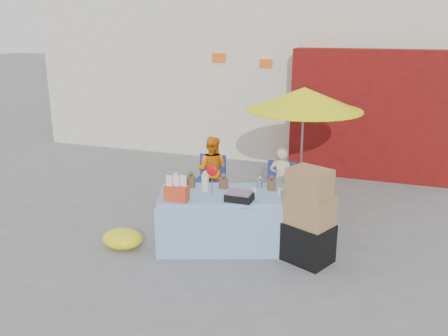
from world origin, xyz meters
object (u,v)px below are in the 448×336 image
at_px(market_table, 230,218).
at_px(box_stack, 309,220).
at_px(vendor_orange, 212,169).
at_px(chair_left, 209,190).
at_px(vendor_beige, 281,179).
at_px(chair_right, 278,198).
at_px(umbrella, 304,100).

xyz_separation_m(market_table, box_stack, (1.14, -0.14, 0.19)).
bearing_deg(vendor_orange, market_table, 117.62).
relative_size(chair_left, box_stack, 0.66).
bearing_deg(vendor_beige, market_table, 74.76).
height_order(chair_left, vendor_beige, vendor_beige).
height_order(chair_right, box_stack, box_stack).
height_order(market_table, vendor_beige, market_table).
bearing_deg(chair_right, vendor_orange, 172.00).
relative_size(chair_left, umbrella, 0.41).
bearing_deg(box_stack, chair_left, 142.27).
height_order(vendor_beige, umbrella, umbrella).
relative_size(market_table, chair_left, 2.65).
distance_m(vendor_beige, umbrella, 1.39).
relative_size(chair_right, box_stack, 0.66).
distance_m(vendor_orange, umbrella, 2.03).
height_order(chair_left, umbrella, umbrella).
height_order(chair_left, chair_right, same).
relative_size(chair_right, vendor_beige, 0.78).
bearing_deg(chair_right, box_stack, -65.67).
bearing_deg(umbrella, vendor_beige, -153.43).
xyz_separation_m(market_table, umbrella, (0.67, 1.71, 1.49)).
height_order(vendor_orange, vendor_beige, vendor_orange).
xyz_separation_m(chair_left, chair_right, (1.25, 0.00, 0.00)).
bearing_deg(box_stack, umbrella, 104.22).
xyz_separation_m(vendor_orange, umbrella, (1.55, 0.15, 1.30)).
height_order(chair_right, vendor_beige, vendor_beige).
height_order(market_table, box_stack, box_stack).
bearing_deg(vendor_orange, chair_left, 87.91).
relative_size(vendor_beige, umbrella, 0.52).
relative_size(vendor_orange, box_stack, 0.92).
xyz_separation_m(market_table, vendor_beige, (0.37, 1.56, 0.14)).
xyz_separation_m(umbrella, box_stack, (0.47, -1.85, -1.29)).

